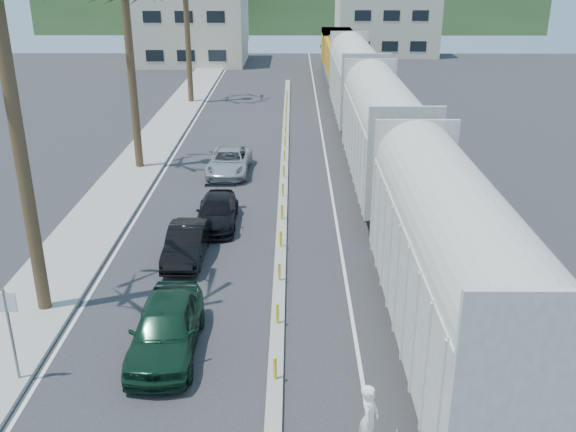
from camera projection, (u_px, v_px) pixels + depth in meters
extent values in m
plane|color=#28282B|center=(273.00, 431.00, 16.42)|extent=(140.00, 140.00, 0.00)
cube|color=gray|center=(148.00, 152.00, 39.63)|extent=(3.00, 90.00, 0.15)
cube|color=black|center=(350.00, 141.00, 42.34)|extent=(0.12, 100.00, 0.06)
cube|color=black|center=(372.00, 141.00, 42.33)|extent=(0.12, 100.00, 0.06)
cube|color=gray|center=(284.00, 179.00, 34.94)|extent=(0.45, 60.00, 0.15)
cylinder|color=yellow|center=(275.00, 368.00, 18.09)|extent=(0.10, 0.10, 0.70)
cylinder|color=yellow|center=(277.00, 314.00, 20.87)|extent=(0.10, 0.10, 0.70)
cylinder|color=yellow|center=(279.00, 272.00, 23.65)|extent=(0.10, 0.10, 0.70)
cylinder|color=yellow|center=(281.00, 239.00, 26.43)|extent=(0.10, 0.10, 0.70)
cylinder|color=yellow|center=(282.00, 212.00, 29.21)|extent=(0.10, 0.10, 0.70)
cylinder|color=yellow|center=(283.00, 190.00, 32.00)|extent=(0.10, 0.10, 0.70)
cylinder|color=yellow|center=(284.00, 171.00, 34.78)|extent=(0.10, 0.10, 0.70)
cylinder|color=yellow|center=(284.00, 155.00, 37.56)|extent=(0.10, 0.10, 0.70)
cylinder|color=yellow|center=(285.00, 142.00, 40.34)|extent=(0.10, 0.10, 0.70)
cylinder|color=yellow|center=(286.00, 130.00, 43.12)|extent=(0.10, 0.10, 0.70)
cylinder|color=yellow|center=(286.00, 119.00, 45.91)|extent=(0.10, 0.10, 0.70)
cylinder|color=yellow|center=(286.00, 110.00, 48.69)|extent=(0.10, 0.10, 0.70)
cylinder|color=yellow|center=(287.00, 102.00, 51.47)|extent=(0.10, 0.10, 0.70)
cylinder|color=yellow|center=(287.00, 95.00, 54.25)|extent=(0.10, 0.10, 0.70)
cube|color=silver|center=(175.00, 154.00, 39.65)|extent=(0.12, 90.00, 0.01)
cube|color=silver|center=(325.00, 154.00, 39.58)|extent=(0.12, 90.00, 0.01)
cube|color=#A7A499|center=(450.00, 280.00, 18.33)|extent=(3.00, 12.88, 3.40)
cylinder|color=#A7A499|center=(456.00, 225.00, 17.69)|extent=(2.90, 12.58, 2.90)
cube|color=black|center=(443.00, 345.00, 19.15)|extent=(2.60, 12.88, 1.00)
cube|color=#A7A499|center=(382.00, 141.00, 32.24)|extent=(3.00, 12.88, 3.40)
cylinder|color=#A7A499|center=(384.00, 108.00, 31.60)|extent=(2.90, 12.58, 2.90)
cube|color=black|center=(380.00, 182.00, 33.06)|extent=(2.60, 12.88, 1.00)
cube|color=#A7A499|center=(355.00, 86.00, 46.15)|extent=(3.00, 12.88, 3.40)
cylinder|color=#A7A499|center=(356.00, 62.00, 45.51)|extent=(2.90, 12.58, 2.90)
cube|color=black|center=(354.00, 116.00, 46.97)|extent=(2.60, 12.88, 1.00)
cube|color=#4C4C4F|center=(340.00, 72.00, 61.60)|extent=(3.00, 17.00, 0.50)
cube|color=#C28812|center=(341.00, 57.00, 60.10)|extent=(2.70, 12.24, 2.60)
cube|color=#C28812|center=(337.00, 45.00, 66.27)|extent=(3.00, 3.74, 3.20)
cube|color=black|center=(340.00, 78.00, 61.83)|extent=(2.60, 13.60, 0.90)
cylinder|color=brown|center=(21.00, 157.00, 19.98)|extent=(0.44, 0.44, 11.00)
cylinder|color=brown|center=(132.00, 81.00, 35.01)|extent=(0.44, 0.44, 10.00)
cylinder|color=brown|center=(187.00, 28.00, 51.32)|extent=(0.44, 0.44, 12.00)
cylinder|color=slate|center=(12.00, 337.00, 17.76)|extent=(0.08, 0.08, 3.00)
cube|color=silver|center=(5.00, 302.00, 17.35)|extent=(0.60, 0.04, 0.60)
cube|color=#BBB394|center=(192.00, 27.00, 72.49)|extent=(12.00, 10.00, 8.00)
cube|color=#BBB394|center=(194.00, 7.00, 86.97)|extent=(14.00, 12.00, 10.00)
cube|color=#BBB394|center=(385.00, 25.00, 79.94)|extent=(12.00, 10.00, 7.00)
imported|color=black|center=(166.00, 328.00, 19.43)|extent=(2.14, 4.96, 1.67)
imported|color=black|center=(187.00, 243.00, 25.58)|extent=(1.53, 4.15, 1.36)
imported|color=black|center=(217.00, 212.00, 28.89)|extent=(1.96, 4.44, 1.27)
imported|color=#AFB2B4|center=(229.00, 161.00, 35.87)|extent=(2.53, 4.97, 1.34)
imported|color=white|center=(369.00, 419.00, 14.70)|extent=(0.91, 0.82, 1.79)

